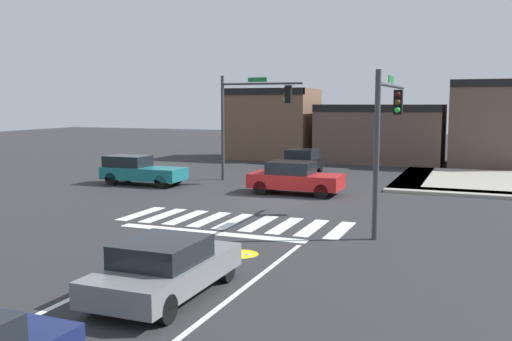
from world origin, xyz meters
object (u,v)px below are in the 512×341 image
traffic_signal_northwest (251,109)px  car_red (295,178)px  traffic_signal_southeast (388,120)px  car_black (301,162)px  car_gray (165,267)px  car_teal (139,170)px

traffic_signal_northwest → car_red: size_ratio=1.34×
traffic_signal_southeast → car_red: bearing=42.7°
car_black → car_gray: 22.70m
car_black → car_teal: bearing=-41.3°
car_red → car_teal: bearing=-179.6°
traffic_signal_northwest → car_black: traffic_signal_northwest is taller
car_teal → car_gray: bearing=-55.0°
car_teal → car_gray: (10.39, -14.84, -0.11)m
traffic_signal_northwest → car_black: bearing=68.8°
traffic_signal_southeast → car_gray: 10.39m
traffic_signal_southeast → traffic_signal_northwest: size_ratio=1.02×
car_teal → car_black: 10.04m
car_red → traffic_signal_southeast: bearing=-47.3°
traffic_signal_southeast → car_black: bearing=28.8°
car_red → car_black: car_red is taller
traffic_signal_southeast → car_gray: (-3.42, -9.31, -3.09)m
traffic_signal_southeast → car_black: size_ratio=1.39×
traffic_signal_southeast → car_red: traffic_signal_southeast is taller
car_teal → car_gray: size_ratio=1.06×
car_teal → car_black: bearing=48.7°
car_red → car_black: size_ratio=1.02×
traffic_signal_northwest → car_black: (1.61, 4.15, -3.25)m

